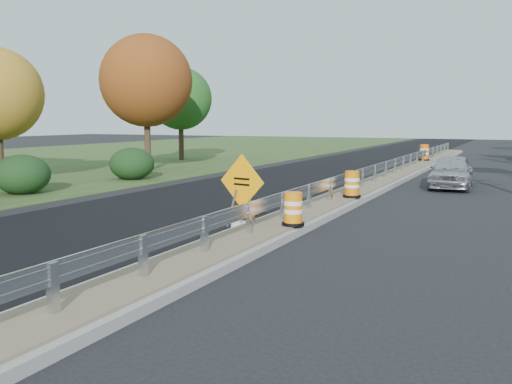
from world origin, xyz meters
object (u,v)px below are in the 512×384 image
at_px(caution_sign, 242,210).
at_px(barrel_median_far, 424,153).
at_px(car_silver, 452,171).
at_px(barrel_median_near, 293,209).
at_px(barrel_median_mid, 352,185).

distance_m(caution_sign, barrel_median_far, 24.11).
bearing_deg(car_silver, barrel_median_far, 101.20).
relative_size(caution_sign, barrel_median_far, 1.92).
xyz_separation_m(caution_sign, barrel_median_near, (1.45, -0.08, 0.13)).
bearing_deg(caution_sign, barrel_median_far, 100.37).
height_order(caution_sign, barrel_median_far, caution_sign).
xyz_separation_m(barrel_median_mid, barrel_median_far, (-0.61, 18.62, 0.06)).
distance_m(barrel_median_mid, car_silver, 6.65).
relative_size(barrel_median_near, barrel_median_far, 0.81).
bearing_deg(barrel_median_far, car_silver, -76.11).
height_order(barrel_median_far, car_silver, car_silver).
distance_m(barrel_median_far, car_silver, 12.82).
xyz_separation_m(barrel_median_near, barrel_median_far, (-0.71, 24.19, 0.09)).
bearing_deg(barrel_median_near, car_silver, 78.62).
relative_size(barrel_median_mid, barrel_median_far, 0.87).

